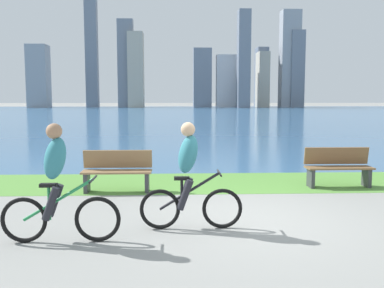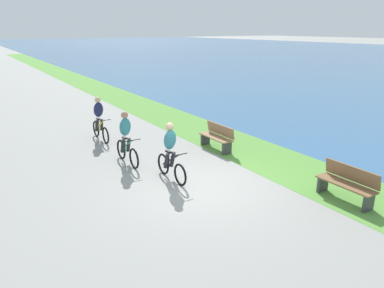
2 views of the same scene
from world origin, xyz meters
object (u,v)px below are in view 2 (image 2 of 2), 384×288
object	(u,v)px
bench_near_path	(347,184)
bench_far_along_path	(217,137)
cyclist_lead	(170,152)
cyclist_distant_rear	(99,119)
cyclist_trailing	(126,138)

from	to	relation	value
bench_near_path	bench_far_along_path	xyz separation A→B (m)	(-5.01, -0.32, 0.00)
cyclist_lead	cyclist_distant_rear	bearing A→B (deg)	-175.08
cyclist_trailing	cyclist_distant_rear	world-z (taller)	cyclist_trailing
cyclist_trailing	bench_far_along_path	bearing A→B (deg)	82.99
cyclist_distant_rear	bench_near_path	distance (m)	9.05
cyclist_lead	cyclist_trailing	distance (m)	1.95
cyclist_trailing	cyclist_distant_rear	distance (m)	2.94
cyclist_distant_rear	cyclist_trailing	bearing A→B (deg)	-2.70
cyclist_trailing	bench_near_path	world-z (taller)	cyclist_trailing
bench_near_path	bench_far_along_path	size ratio (longest dim) A/B	1.00
cyclist_distant_rear	bench_near_path	xyz separation A→B (m)	(8.35, 3.46, -0.39)
cyclist_trailing	bench_near_path	distance (m)	6.51
cyclist_lead	cyclist_trailing	world-z (taller)	cyclist_trailing
bench_near_path	bench_far_along_path	bearing A→B (deg)	-176.35
cyclist_trailing	bench_near_path	xyz separation A→B (m)	(5.41, 3.60, -0.39)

